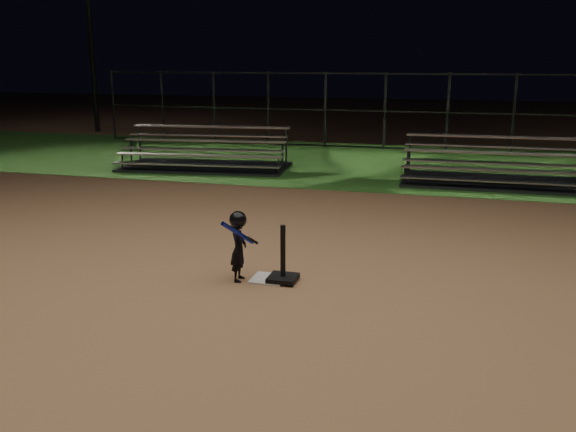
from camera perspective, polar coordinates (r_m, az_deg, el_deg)
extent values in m
plane|color=#936642|center=(8.48, -1.80, -5.87)|extent=(80.00, 80.00, 0.00)
cube|color=#295C1D|center=(18.00, 7.64, 4.84)|extent=(60.00, 8.00, 0.01)
cube|color=beige|center=(8.48, -1.80, -5.80)|extent=(0.45, 0.45, 0.02)
cube|color=black|center=(8.38, -0.47, -5.73)|extent=(0.38, 0.38, 0.06)
cylinder|color=black|center=(8.26, -0.47, -3.23)|extent=(0.07, 0.07, 0.71)
imported|color=black|center=(8.34, -4.57, -3.11)|extent=(0.23, 0.33, 0.87)
sphere|color=black|center=(8.23, -4.63, -0.34)|extent=(0.23, 0.23, 0.23)
cylinder|color=#1625BF|center=(8.11, -4.64, -1.57)|extent=(0.31, 0.50, 0.40)
cylinder|color=black|center=(8.21, -3.29, -2.25)|extent=(0.12, 0.18, 0.14)
cube|color=#BABABF|center=(16.57, -8.24, 5.55)|extent=(4.48, 0.73, 0.04)
cube|color=#BABABF|center=(16.31, -8.54, 4.69)|extent=(4.48, 0.73, 0.03)
cube|color=#BABABF|center=(17.11, -7.66, 6.90)|extent=(4.48, 0.73, 0.04)
cube|color=#BABABF|center=(16.84, -7.95, 6.09)|extent=(4.48, 0.73, 0.03)
cube|color=#BABABF|center=(17.66, -7.11, 8.17)|extent=(4.48, 0.73, 0.04)
cube|color=#BABABF|center=(17.38, -7.38, 7.40)|extent=(4.48, 0.73, 0.03)
cube|color=#38383D|center=(17.21, -7.58, 4.51)|extent=(4.68, 2.63, 0.07)
cube|color=#A5A5AA|center=(15.02, 18.90, 4.02)|extent=(4.43, 0.30, 0.04)
cube|color=#A5A5AA|center=(14.75, 18.91, 3.05)|extent=(4.43, 0.30, 0.03)
cube|color=#A5A5AA|center=(15.57, 18.86, 5.52)|extent=(4.43, 0.30, 0.04)
cube|color=#A5A5AA|center=(15.30, 18.87, 4.61)|extent=(4.43, 0.30, 0.03)
cube|color=#A5A5AA|center=(16.14, 18.82, 6.92)|extent=(4.43, 0.30, 0.04)
cube|color=#A5A5AA|center=(15.85, 18.83, 6.07)|extent=(4.43, 0.30, 0.03)
cube|color=#38383D|center=(15.69, 18.65, 2.92)|extent=(4.44, 2.19, 0.07)
cube|color=#38383D|center=(20.94, 8.78, 6.24)|extent=(20.00, 0.05, 0.05)
cube|color=#38383D|center=(20.81, 8.91, 9.51)|extent=(20.00, 0.05, 0.05)
cube|color=#38383D|center=(20.75, 9.04, 12.82)|extent=(20.00, 0.05, 0.05)
cylinder|color=#38383D|center=(24.09, -15.81, 9.78)|extent=(0.08, 0.08, 2.50)
cylinder|color=#38383D|center=(21.95, -4.36, 9.88)|extent=(0.08, 0.08, 2.50)
cylinder|color=#38383D|center=(20.81, 8.91, 9.51)|extent=(0.08, 0.08, 2.50)
cylinder|color=#38383D|center=(20.84, 22.84, 8.59)|extent=(0.08, 0.08, 2.50)
cylinder|color=#2D2D30|center=(26.80, -17.77, 15.95)|extent=(0.20, 0.20, 8.00)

